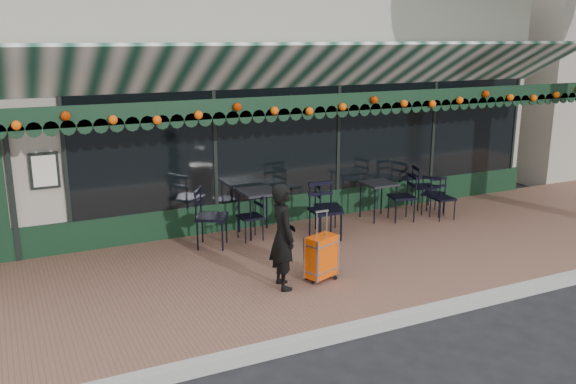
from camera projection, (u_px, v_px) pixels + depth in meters
name	position (u px, v px, depth m)	size (l,w,h in m)	color
ground	(400.00, 321.00, 7.61)	(80.00, 80.00, 0.00)	black
sidewalk	(322.00, 263.00, 9.34)	(18.00, 4.00, 0.15)	brown
curb	(404.00, 318.00, 7.52)	(18.00, 0.16, 0.15)	#9E9E99
restaurant_building	(200.00, 90.00, 13.88)	(12.00, 9.60, 4.50)	gray
woman	(283.00, 236.00, 8.10)	(0.53, 0.35, 1.45)	black
suitcase	(321.00, 257.00, 8.44)	(0.49, 0.38, 1.00)	#E34707
cafe_table_a	(379.00, 186.00, 11.22)	(0.57, 0.57, 0.70)	black
cafe_table_b	(259.00, 195.00, 10.31)	(0.63, 0.63, 0.77)	black
chair_a_left	(402.00, 197.00, 11.18)	(0.44, 0.44, 0.87)	black
chair_a_right	(424.00, 187.00, 11.98)	(0.43, 0.43, 0.86)	black
chair_a_front	(443.00, 199.00, 11.28)	(0.39, 0.39, 0.77)	black
chair_a_extra	(433.00, 194.00, 11.55)	(0.40, 0.40, 0.79)	black
chair_b_left	(250.00, 217.00, 10.13)	(0.39, 0.39, 0.77)	black
chair_b_right	(328.00, 208.00, 10.51)	(0.44, 0.44, 0.87)	black
chair_b_front	(326.00, 211.00, 10.11)	(0.48, 0.48, 0.97)	black
chair_solo	(212.00, 217.00, 9.75)	(0.49, 0.49, 0.98)	black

